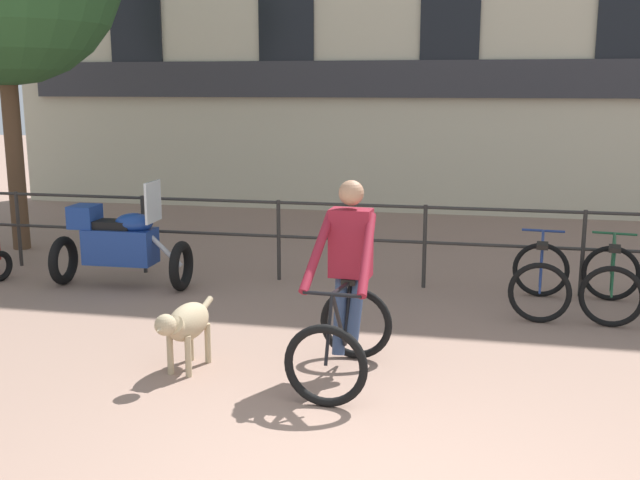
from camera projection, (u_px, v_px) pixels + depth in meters
The scene contains 6 objects.
canal_railing at pixel (425, 232), 9.25m from camera, with size 15.05×0.05×1.05m.
cyclist_with_bike at pixel (346, 291), 6.42m from camera, with size 0.75×1.21×1.70m.
dog at pixel (186, 324), 6.59m from camera, with size 0.35×0.96×0.62m.
parked_motorcycle at pixel (119, 243), 9.30m from camera, with size 1.71×0.65×1.35m.
parked_bicycle_near_lamp at pixel (540, 278), 8.42m from camera, with size 0.75×1.16×0.86m.
parked_bicycle_mid_left at pixel (611, 282), 8.27m from camera, with size 0.82×1.20×0.86m.
Camera 1 is at (0.59, -3.95, 2.50)m, focal length 42.00 mm.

